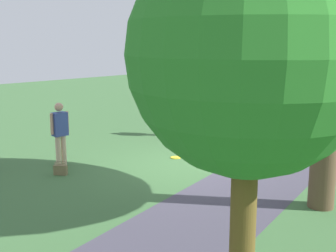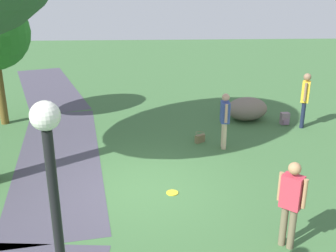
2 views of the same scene
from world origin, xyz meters
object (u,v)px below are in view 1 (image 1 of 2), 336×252
object	(u,v)px
woman_with_handbag	(60,130)
passerby_on_path	(172,107)
lamp_post	(307,70)
handbag_on_grass	(61,169)
frisbee_on_grass	(176,158)
young_tree_near_path	(249,57)

from	to	relation	value
woman_with_handbag	passerby_on_path	world-z (taller)	passerby_on_path
lamp_post	passerby_on_path	size ratio (longest dim) A/B	2.15
passerby_on_path	handbag_on_grass	bearing A→B (deg)	10.97
lamp_post	passerby_on_path	bearing A→B (deg)	-51.87
handbag_on_grass	frisbee_on_grass	xyz separation A→B (m)	(-3.02, 1.01, -0.13)
young_tree_near_path	frisbee_on_grass	world-z (taller)	young_tree_near_path
lamp_post	handbag_on_grass	world-z (taller)	lamp_post
handbag_on_grass	lamp_post	bearing A→B (deg)	162.54
passerby_on_path	lamp_post	bearing A→B (deg)	128.13
handbag_on_grass	passerby_on_path	bearing A→B (deg)	-169.03
young_tree_near_path	woman_with_handbag	xyz separation A→B (m)	(-2.45, -7.06, -2.07)
lamp_post	handbag_on_grass	bearing A→B (deg)	-17.46
woman_with_handbag	frisbee_on_grass	bearing A→B (deg)	147.38
woman_with_handbag	frisbee_on_grass	xyz separation A→B (m)	(-2.57, 1.64, -0.94)
young_tree_near_path	passerby_on_path	size ratio (longest dim) A/B	2.47
woman_with_handbag	frisbee_on_grass	world-z (taller)	woman_with_handbag
young_tree_near_path	handbag_on_grass	world-z (taller)	young_tree_near_path
young_tree_near_path	handbag_on_grass	bearing A→B (deg)	-107.28
passerby_on_path	frisbee_on_grass	bearing A→B (deg)	44.14
lamp_post	frisbee_on_grass	xyz separation A→B (m)	(4.74, -1.43, -2.25)
young_tree_near_path	woman_with_handbag	world-z (taller)	young_tree_near_path
handbag_on_grass	woman_with_handbag	bearing A→B (deg)	-125.18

